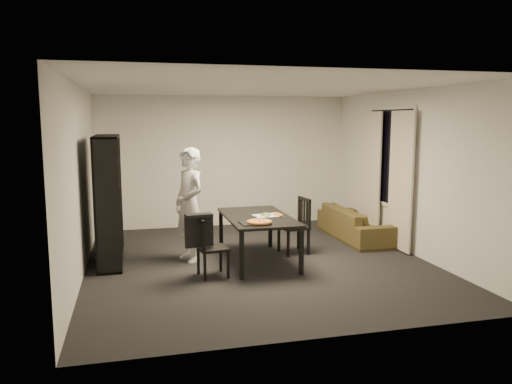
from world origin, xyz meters
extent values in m
cube|color=black|center=(0.00, 0.00, 0.00)|extent=(5.00, 5.50, 0.01)
cube|color=white|center=(0.00, 0.00, 2.60)|extent=(5.00, 5.50, 0.01)
cube|color=white|center=(0.00, 2.75, 1.30)|extent=(5.00, 0.01, 2.60)
cube|color=white|center=(0.00, -2.75, 1.30)|extent=(5.00, 0.01, 2.60)
cube|color=white|center=(-2.50, 0.00, 1.30)|extent=(0.01, 5.50, 2.60)
cube|color=white|center=(2.50, 0.00, 1.30)|extent=(0.01, 5.50, 2.60)
cube|color=black|center=(2.48, 0.60, 1.50)|extent=(0.02, 1.40, 1.60)
cube|color=white|center=(2.48, 0.60, 1.50)|extent=(0.03, 1.52, 1.72)
cube|color=beige|center=(2.40, 0.08, 1.15)|extent=(0.03, 0.70, 2.25)
cube|color=beige|center=(2.40, 1.12, 1.15)|extent=(0.03, 0.70, 2.25)
cube|color=black|center=(-2.16, 0.60, 0.95)|extent=(0.35, 1.50, 1.90)
cube|color=black|center=(0.00, 0.02, 0.68)|extent=(0.93, 1.68, 0.04)
cube|color=black|center=(-0.42, -0.78, 0.33)|extent=(0.06, 0.06, 0.66)
cube|color=black|center=(0.42, -0.78, 0.33)|extent=(0.06, 0.06, 0.66)
cube|color=black|center=(-0.42, 0.81, 0.33)|extent=(0.06, 0.06, 0.66)
cube|color=black|center=(0.42, 0.81, 0.33)|extent=(0.06, 0.06, 0.66)
cube|color=black|center=(-0.77, -0.53, 0.39)|extent=(0.43, 0.43, 0.04)
cube|color=black|center=(-0.94, -0.56, 0.61)|extent=(0.09, 0.38, 0.41)
cube|color=black|center=(-0.94, -0.56, 0.80)|extent=(0.08, 0.36, 0.05)
cube|color=black|center=(-0.58, -0.67, 0.19)|extent=(0.04, 0.04, 0.37)
cube|color=black|center=(-0.63, -0.35, 0.19)|extent=(0.04, 0.04, 0.37)
cube|color=black|center=(-0.91, -0.72, 0.19)|extent=(0.04, 0.04, 0.37)
cube|color=black|center=(-0.95, -0.39, 0.19)|extent=(0.04, 0.04, 0.37)
cube|color=black|center=(0.68, 0.35, 0.42)|extent=(0.47, 0.47, 0.04)
cube|color=black|center=(0.87, 0.37, 0.67)|extent=(0.09, 0.42, 0.44)
cube|color=black|center=(0.87, 0.37, 0.87)|extent=(0.08, 0.40, 0.05)
cube|color=black|center=(0.48, 0.50, 0.20)|extent=(0.04, 0.04, 0.40)
cube|color=black|center=(0.53, 0.15, 0.20)|extent=(0.04, 0.04, 0.40)
cube|color=black|center=(0.83, 0.55, 0.20)|extent=(0.04, 0.04, 0.40)
cube|color=black|center=(0.88, 0.19, 0.20)|extent=(0.04, 0.04, 0.40)
cube|color=black|center=(-0.96, -0.56, 0.63)|extent=(0.39, 0.12, 0.41)
cube|color=black|center=(-0.96, -0.56, 0.86)|extent=(0.38, 0.21, 0.05)
imported|color=silver|center=(-0.98, 0.32, 0.86)|extent=(0.63, 0.74, 1.72)
cube|color=black|center=(-0.17, -0.49, 0.71)|extent=(0.42, 0.34, 0.01)
cylinder|color=#AC6831|center=(-0.11, -0.53, 0.72)|extent=(0.35, 0.35, 0.02)
cylinder|color=yellow|center=(-0.11, -0.53, 0.74)|extent=(0.31, 0.31, 0.01)
cube|color=silver|center=(0.15, 0.00, 0.70)|extent=(0.44, 0.35, 0.01)
imported|color=#403E19|center=(2.09, 1.03, 0.28)|extent=(0.75, 1.91, 0.56)
camera|label=1|loc=(-1.80, -7.10, 2.13)|focal=35.00mm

